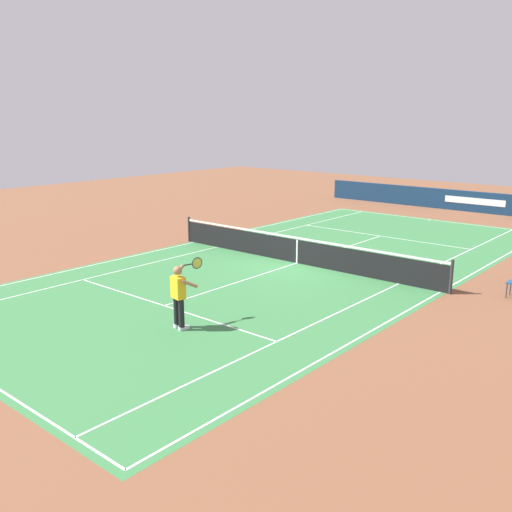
# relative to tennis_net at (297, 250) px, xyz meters

# --- Properties ---
(ground_plane) EXTENTS (60.00, 60.00, 0.00)m
(ground_plane) POSITION_rel_tennis_net_xyz_m (0.00, 0.00, -0.49)
(ground_plane) COLOR brown
(court_slab) EXTENTS (24.20, 11.40, 0.00)m
(court_slab) POSITION_rel_tennis_net_xyz_m (0.00, 0.00, -0.49)
(court_slab) COLOR #387A42
(court_slab) RESTS_ON ground_plane
(court_line_markings) EXTENTS (23.85, 11.05, 0.01)m
(court_line_markings) POSITION_rel_tennis_net_xyz_m (0.00, 0.00, -0.49)
(court_line_markings) COLOR white
(court_line_markings) RESTS_ON ground_plane
(tennis_net) EXTENTS (0.10, 11.70, 1.08)m
(tennis_net) POSITION_rel_tennis_net_xyz_m (0.00, 0.00, 0.00)
(tennis_net) COLOR #2D2D33
(tennis_net) RESTS_ON ground_plane
(stadium_barrier) EXTENTS (0.26, 17.00, 1.16)m
(stadium_barrier) POSITION_rel_tennis_net_xyz_m (-15.90, 0.00, 0.09)
(stadium_barrier) COLOR #112D4C
(stadium_barrier) RESTS_ON ground_plane
(tennis_player_near) EXTENTS (1.15, 0.76, 1.70)m
(tennis_player_near) POSITION_rel_tennis_net_xyz_m (7.30, 1.68, 0.44)
(tennis_player_near) COLOR black
(tennis_player_near) RESTS_ON ground_plane
(tennis_ball) EXTENTS (0.07, 0.07, 0.07)m
(tennis_ball) POSITION_rel_tennis_net_xyz_m (-2.51, -2.29, -0.46)
(tennis_ball) COLOR #CCE01E
(tennis_ball) RESTS_ON ground_plane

